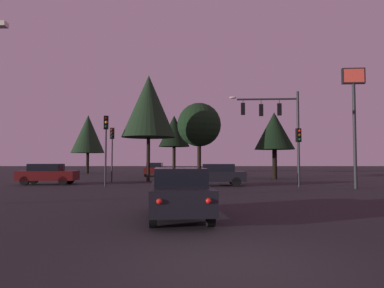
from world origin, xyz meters
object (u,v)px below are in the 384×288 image
at_px(car_nearside_lane, 179,192).
at_px(car_crossing_right, 48,174).
at_px(tree_right_cluster, 174,131).
at_px(tree_lot_edge, 149,106).
at_px(store_sign_illuminated, 354,101).
at_px(tree_center_horizon, 199,125).
at_px(car_crossing_left, 216,174).
at_px(traffic_light_corner_left, 299,145).
at_px(traffic_light_median, 112,144).
at_px(tree_left_far, 274,131).
at_px(car_far_lane, 155,169).
at_px(tree_behind_sign, 88,134).
at_px(traffic_signal_mast_arm, 277,120).
at_px(traffic_light_corner_right, 106,137).

xyz_separation_m(car_nearside_lane, car_crossing_right, (-10.17, 14.78, -0.00)).
relative_size(tree_right_cluster, tree_lot_edge, 0.85).
distance_m(store_sign_illuminated, tree_center_horizon, 15.67).
bearing_deg(car_crossing_left, car_crossing_right, 174.35).
relative_size(traffic_light_corner_left, traffic_light_median, 0.88).
bearing_deg(car_crossing_right, tree_center_horizon, 37.59).
bearing_deg(tree_left_far, tree_lot_edge, -162.61).
xyz_separation_m(car_far_lane, tree_behind_sign, (-10.17, 8.32, 4.64)).
distance_m(traffic_signal_mast_arm, car_crossing_right, 17.43).
relative_size(traffic_light_corner_right, tree_behind_sign, 0.59).
bearing_deg(car_nearside_lane, tree_left_far, 69.71).
xyz_separation_m(traffic_light_median, tree_lot_edge, (2.80, 1.24, 3.25)).
distance_m(car_far_lane, tree_lot_edge, 11.56).
xyz_separation_m(traffic_light_median, car_far_lane, (2.27, 11.35, -2.33)).
bearing_deg(tree_center_horizon, traffic_signal_mast_arm, -55.15).
xyz_separation_m(traffic_light_corner_left, traffic_light_corner_right, (-12.77, 0.27, 0.58)).
height_order(traffic_light_corner_right, car_nearside_lane, traffic_light_corner_right).
bearing_deg(tree_lot_edge, traffic_light_corner_right, -107.94).
xyz_separation_m(traffic_signal_mast_arm, traffic_light_median, (-12.89, 2.16, -1.70)).
distance_m(car_crossing_left, tree_center_horizon, 10.91).
bearing_deg(car_nearside_lane, car_far_lane, 97.59).
bearing_deg(car_far_lane, car_crossing_left, -68.74).
height_order(traffic_light_corner_left, tree_center_horizon, tree_center_horizon).
bearing_deg(traffic_light_corner_right, traffic_light_corner_left, -1.22).
bearing_deg(car_nearside_lane, tree_lot_edge, 100.03).
relative_size(car_far_lane, store_sign_illuminated, 0.56).
bearing_deg(car_nearside_lane, traffic_signal_mast_arm, 66.13).
xyz_separation_m(tree_right_cluster, tree_lot_edge, (-1.37, -15.60, 0.80)).
height_order(store_sign_illuminated, tree_behind_sign, tree_behind_sign).
distance_m(car_crossing_left, tree_left_far, 11.36).
height_order(traffic_signal_mast_arm, tree_lot_edge, tree_lot_edge).
bearing_deg(traffic_light_corner_left, tree_left_far, 85.29).
distance_m(traffic_light_median, tree_right_cluster, 17.52).
bearing_deg(car_crossing_right, traffic_light_corner_left, -8.54).
xyz_separation_m(traffic_signal_mast_arm, tree_lot_edge, (-10.08, 3.40, 1.55)).
relative_size(tree_left_far, tree_right_cluster, 0.83).
xyz_separation_m(car_nearside_lane, tree_left_far, (8.26, 22.33, 3.77)).
bearing_deg(car_nearside_lane, car_crossing_left, 81.23).
relative_size(traffic_signal_mast_arm, traffic_light_corner_right, 1.46).
distance_m(traffic_light_median, store_sign_illuminated, 18.05).
relative_size(car_nearside_lane, tree_lot_edge, 0.50).
bearing_deg(traffic_light_corner_right, tree_right_cluster, 81.15).
distance_m(traffic_light_corner_right, store_sign_illuminated, 16.12).
relative_size(traffic_light_corner_left, car_crossing_right, 0.92).
height_order(car_crossing_left, tree_lot_edge, tree_lot_edge).
distance_m(tree_right_cluster, tree_lot_edge, 15.68).
distance_m(car_crossing_left, car_crossing_right, 12.32).
distance_m(traffic_signal_mast_arm, tree_center_horizon, 9.94).
height_order(car_crossing_right, tree_left_far, tree_left_far).
bearing_deg(car_nearside_lane, traffic_light_median, 109.28).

